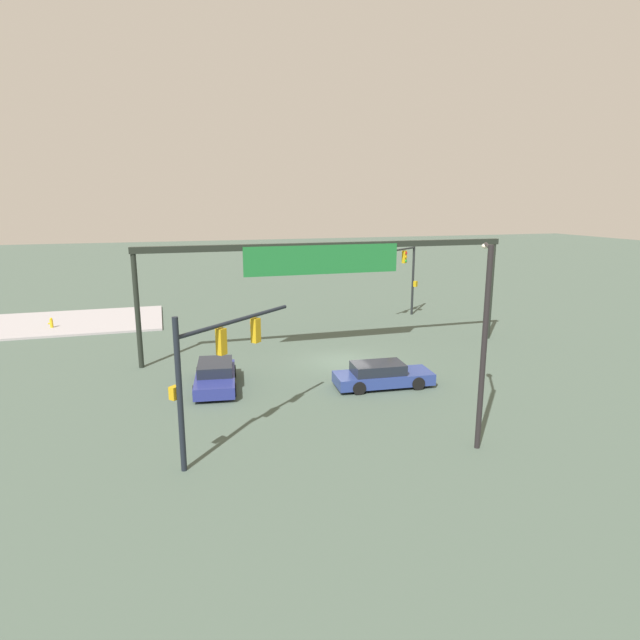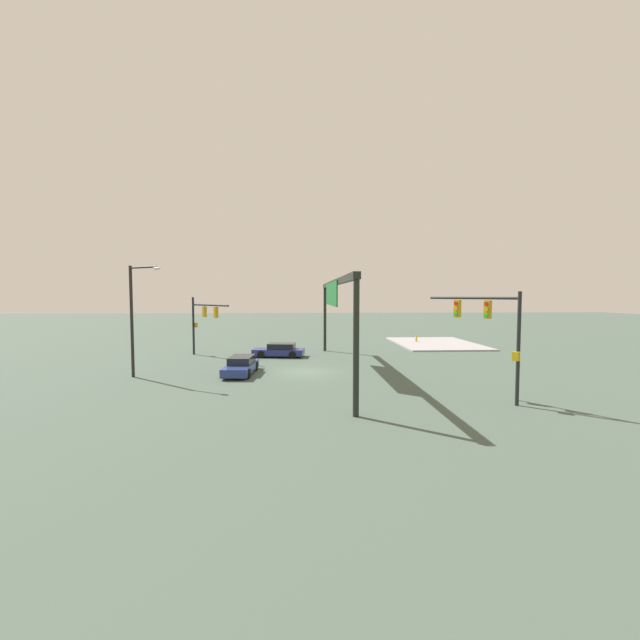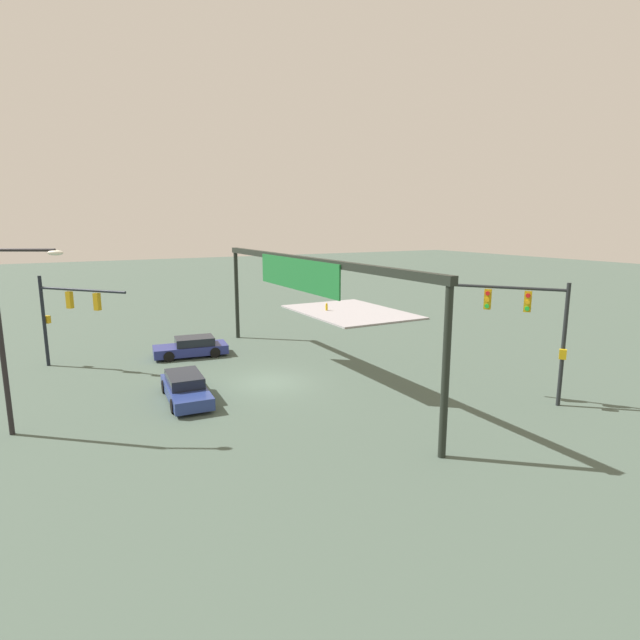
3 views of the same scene
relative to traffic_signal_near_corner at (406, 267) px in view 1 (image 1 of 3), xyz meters
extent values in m
plane|color=#45564B|center=(8.37, 9.62, -3.97)|extent=(193.06, 193.06, 0.00)
cube|color=#9A969A|center=(24.18, -5.31, -3.90)|extent=(12.20, 8.63, 0.15)
cylinder|color=black|center=(-1.09, -0.85, -1.14)|extent=(0.18, 0.18, 5.68)
cylinder|color=black|center=(0.94, 0.69, 1.36)|extent=(4.14, 3.21, 0.14)
cube|color=#B28F0F|center=(0.21, 0.13, 0.77)|extent=(0.41, 0.40, 0.95)
cylinder|color=red|center=(0.11, 0.26, 1.06)|extent=(0.20, 0.17, 0.20)
cylinder|color=orange|center=(0.11, 0.26, 0.76)|extent=(0.20, 0.17, 0.20)
cylinder|color=green|center=(0.11, 0.26, 0.46)|extent=(0.20, 0.17, 0.20)
cube|color=#B28F0F|center=(1.60, 1.19, 0.77)|extent=(0.41, 0.40, 0.95)
cylinder|color=red|center=(1.50, 1.32, 1.06)|extent=(0.20, 0.17, 0.20)
cylinder|color=orange|center=(1.50, 1.32, 0.76)|extent=(0.20, 0.17, 0.20)
cylinder|color=green|center=(1.50, 1.32, 0.46)|extent=(0.20, 0.17, 0.20)
cube|color=#B28F0F|center=(-1.23, -0.67, -1.49)|extent=(0.38, 0.37, 0.44)
cylinder|color=black|center=(17.57, 19.70, -1.32)|extent=(0.20, 0.20, 5.30)
cylinder|color=black|center=(15.33, 17.71, 0.64)|extent=(4.58, 4.09, 0.15)
cube|color=#B98E13|center=(16.01, 18.32, 0.05)|extent=(0.41, 0.41, 0.95)
cylinder|color=red|center=(16.12, 18.20, 0.34)|extent=(0.19, 0.18, 0.20)
cylinder|color=orange|center=(16.12, 18.20, 0.04)|extent=(0.19, 0.18, 0.20)
cylinder|color=green|center=(16.12, 18.20, -0.26)|extent=(0.19, 0.18, 0.20)
cube|color=#B98E13|center=(14.55, 17.03, 0.05)|extent=(0.41, 0.41, 0.95)
cylinder|color=red|center=(14.66, 16.91, 0.34)|extent=(0.19, 0.18, 0.20)
cylinder|color=orange|center=(14.66, 16.91, 0.04)|extent=(0.19, 0.18, 0.20)
cylinder|color=green|center=(14.66, 16.91, -0.26)|extent=(0.19, 0.18, 0.20)
cube|color=#B98E13|center=(17.73, 19.52, -1.25)|extent=(0.38, 0.38, 0.44)
cylinder|color=black|center=(7.15, 21.09, -0.26)|extent=(0.20, 0.20, 7.43)
cylinder|color=black|center=(6.54, 20.03, 3.31)|extent=(1.32, 2.18, 0.12)
ellipsoid|color=silver|center=(5.93, 18.96, 3.21)|extent=(0.56, 0.67, 0.20)
cylinder|color=black|center=(-2.50, 7.42, -0.88)|extent=(0.28, 0.28, 6.19)
cylinder|color=black|center=(19.25, 7.42, -0.88)|extent=(0.28, 0.28, 6.19)
cube|color=black|center=(8.37, 7.42, 2.39)|extent=(22.15, 0.35, 0.35)
cube|color=#19652C|center=(8.96, 7.63, 1.61)|extent=(9.19, 0.08, 1.66)
cube|color=navy|center=(15.70, 11.79, -3.54)|extent=(2.44, 4.68, 0.55)
cube|color=black|center=(15.66, 11.52, -3.01)|extent=(1.93, 2.52, 0.50)
cylinder|color=black|center=(15.02, 13.28, -3.65)|extent=(0.30, 0.66, 0.64)
cylinder|color=black|center=(16.75, 13.05, -3.65)|extent=(0.30, 0.66, 0.64)
cylinder|color=black|center=(14.65, 10.53, -3.65)|extent=(0.30, 0.66, 0.64)
cylinder|color=black|center=(16.38, 10.30, -3.65)|extent=(0.30, 0.66, 0.64)
cube|color=navy|center=(7.83, 14.02, -3.54)|extent=(4.88, 2.06, 0.55)
cube|color=black|center=(8.12, 14.00, -3.01)|extent=(2.58, 1.69, 0.50)
cylinder|color=black|center=(6.30, 13.32, -3.65)|extent=(0.65, 0.27, 0.64)
cylinder|color=black|center=(6.42, 14.92, -3.65)|extent=(0.65, 0.27, 0.64)
cylinder|color=black|center=(9.25, 13.11, -3.65)|extent=(0.65, 0.27, 0.64)
cylinder|color=black|center=(9.36, 14.71, -3.65)|extent=(0.65, 0.27, 0.64)
cylinder|color=gold|center=(25.54, -3.54, -3.55)|extent=(0.22, 0.22, 0.55)
sphere|color=gold|center=(25.54, -3.54, -3.20)|extent=(0.18, 0.18, 0.18)
cylinder|color=gold|center=(25.70, -3.54, -3.52)|extent=(0.12, 0.10, 0.10)
camera|label=1|loc=(17.88, 36.60, 4.91)|focal=29.67mm
camera|label=2|loc=(-20.59, 9.99, 1.52)|focal=22.95mm
camera|label=3|loc=(-15.23, 19.31, 4.31)|focal=28.31mm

